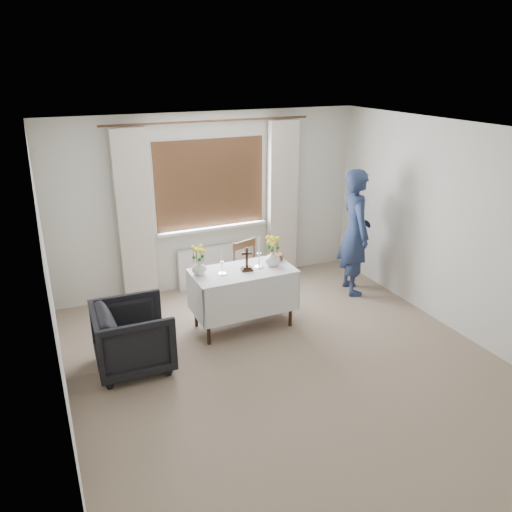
{
  "coord_description": "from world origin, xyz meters",
  "views": [
    {
      "loc": [
        -2.23,
        -4.05,
        3.1
      ],
      "look_at": [
        -0.02,
        0.88,
        1.0
      ],
      "focal_mm": 35.0,
      "sensor_mm": 36.0,
      "label": 1
    }
  ],
  "objects_px": {
    "altar_table": "(243,298)",
    "wooden_cross": "(247,259)",
    "person": "(355,232)",
    "armchair": "(133,337)",
    "flower_vase_right": "(273,258)",
    "flower_vase_left": "(199,267)",
    "wooden_chair": "(253,275)"
  },
  "relations": [
    {
      "from": "altar_table",
      "to": "wooden_cross",
      "type": "height_order",
      "value": "wooden_cross"
    },
    {
      "from": "altar_table",
      "to": "person",
      "type": "distance_m",
      "value": 1.93
    },
    {
      "from": "person",
      "to": "wooden_cross",
      "type": "xyz_separation_m",
      "value": [
        -1.8,
        -0.35,
        0.02
      ]
    },
    {
      "from": "altar_table",
      "to": "person",
      "type": "relative_size",
      "value": 0.69
    },
    {
      "from": "wooden_cross",
      "to": "armchair",
      "type": "bearing_deg",
      "value": -157.92
    },
    {
      "from": "person",
      "to": "flower_vase_right",
      "type": "bearing_deg",
      "value": 117.53
    },
    {
      "from": "altar_table",
      "to": "wooden_cross",
      "type": "xyz_separation_m",
      "value": [
        0.04,
        -0.03,
        0.53
      ]
    },
    {
      "from": "altar_table",
      "to": "wooden_cross",
      "type": "bearing_deg",
      "value": -36.39
    },
    {
      "from": "wooden_cross",
      "to": "flower_vase_left",
      "type": "xyz_separation_m",
      "value": [
        -0.56,
        0.12,
        -0.05
      ]
    },
    {
      "from": "altar_table",
      "to": "armchair",
      "type": "height_order",
      "value": "altar_table"
    },
    {
      "from": "person",
      "to": "flower_vase_right",
      "type": "relative_size",
      "value": 9.02
    },
    {
      "from": "flower_vase_left",
      "to": "flower_vase_right",
      "type": "height_order",
      "value": "flower_vase_right"
    },
    {
      "from": "armchair",
      "to": "wooden_cross",
      "type": "xyz_separation_m",
      "value": [
        1.46,
        0.31,
        0.54
      ]
    },
    {
      "from": "wooden_chair",
      "to": "wooden_cross",
      "type": "height_order",
      "value": "wooden_cross"
    },
    {
      "from": "wooden_cross",
      "to": "flower_vase_left",
      "type": "distance_m",
      "value": 0.58
    },
    {
      "from": "armchair",
      "to": "flower_vase_right",
      "type": "relative_size",
      "value": 4.06
    },
    {
      "from": "wooden_cross",
      "to": "wooden_chair",
      "type": "bearing_deg",
      "value": 68.48
    },
    {
      "from": "armchair",
      "to": "flower_vase_left",
      "type": "relative_size",
      "value": 4.34
    },
    {
      "from": "armchair",
      "to": "flower_vase_left",
      "type": "height_order",
      "value": "flower_vase_left"
    },
    {
      "from": "wooden_chair",
      "to": "person",
      "type": "bearing_deg",
      "value": -23.76
    },
    {
      "from": "armchair",
      "to": "person",
      "type": "height_order",
      "value": "person"
    },
    {
      "from": "armchair",
      "to": "person",
      "type": "relative_size",
      "value": 0.45
    },
    {
      "from": "flower_vase_right",
      "to": "wooden_cross",
      "type": "bearing_deg",
      "value": -178.31
    },
    {
      "from": "wooden_cross",
      "to": "altar_table",
      "type": "bearing_deg",
      "value": 153.55
    },
    {
      "from": "wooden_chair",
      "to": "flower_vase_right",
      "type": "distance_m",
      "value": 0.64
    },
    {
      "from": "flower_vase_left",
      "to": "wooden_cross",
      "type": "bearing_deg",
      "value": -11.88
    },
    {
      "from": "wooden_chair",
      "to": "person",
      "type": "xyz_separation_m",
      "value": [
        1.49,
        -0.14,
        0.44
      ]
    },
    {
      "from": "flower_vase_left",
      "to": "person",
      "type": "bearing_deg",
      "value": 5.71
    },
    {
      "from": "altar_table",
      "to": "flower_vase_left",
      "type": "relative_size",
      "value": 6.7
    },
    {
      "from": "altar_table",
      "to": "person",
      "type": "xyz_separation_m",
      "value": [
        1.84,
        0.32,
        0.51
      ]
    },
    {
      "from": "wooden_chair",
      "to": "flower_vase_left",
      "type": "distance_m",
      "value": 1.03
    },
    {
      "from": "wooden_chair",
      "to": "armchair",
      "type": "bearing_deg",
      "value": -173.66
    }
  ]
}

